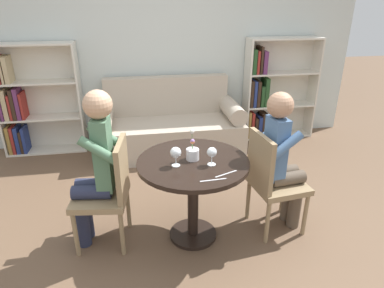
# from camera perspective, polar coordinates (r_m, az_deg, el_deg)

# --- Properties ---
(ground_plane) EXTENTS (16.00, 16.00, 0.00)m
(ground_plane) POSITION_cam_1_polar(r_m,az_deg,el_deg) (3.05, 0.16, -14.95)
(ground_plane) COLOR brown
(back_wall) EXTENTS (5.20, 0.05, 2.70)m
(back_wall) POSITION_cam_1_polar(r_m,az_deg,el_deg) (4.62, -4.74, 16.79)
(back_wall) COLOR silver
(back_wall) RESTS_ON ground_plane
(round_table) EXTENTS (0.88, 0.88, 0.72)m
(round_table) POSITION_cam_1_polar(r_m,az_deg,el_deg) (2.74, 0.18, -5.69)
(round_table) COLOR black
(round_table) RESTS_ON ground_plane
(couch) EXTENTS (1.84, 0.80, 0.92)m
(couch) POSITION_cam_1_polar(r_m,az_deg,el_deg) (4.46, -3.78, 2.74)
(couch) COLOR #B7A893
(couch) RESTS_ON ground_plane
(bookshelf_left) EXTENTS (0.99, 0.28, 1.38)m
(bookshelf_left) POSITION_cam_1_polar(r_m,az_deg,el_deg) (4.77, -25.38, 6.28)
(bookshelf_left) COLOR silver
(bookshelf_left) RESTS_ON ground_plane
(bookshelf_right) EXTENTS (0.99, 0.28, 1.38)m
(bookshelf_right) POSITION_cam_1_polar(r_m,az_deg,el_deg) (4.95, 12.86, 8.44)
(bookshelf_right) COLOR silver
(bookshelf_right) RESTS_ON ground_plane
(chair_left) EXTENTS (0.47, 0.47, 0.90)m
(chair_left) POSITION_cam_1_polar(r_m,az_deg,el_deg) (2.80, -13.68, -7.34)
(chair_left) COLOR #937A56
(chair_left) RESTS_ON ground_plane
(chair_right) EXTENTS (0.47, 0.47, 0.90)m
(chair_right) POSITION_cam_1_polar(r_m,az_deg,el_deg) (2.94, 13.10, -5.65)
(chair_right) COLOR #937A56
(chair_right) RESTS_ON ground_plane
(person_left) EXTENTS (0.44, 0.37, 1.30)m
(person_left) POSITION_cam_1_polar(r_m,az_deg,el_deg) (2.73, -15.81, -3.58)
(person_left) COLOR #282D47
(person_left) RESTS_ON ground_plane
(person_right) EXTENTS (0.44, 0.37, 1.23)m
(person_right) POSITION_cam_1_polar(r_m,az_deg,el_deg) (2.92, 14.85, -2.43)
(person_right) COLOR brown
(person_right) RESTS_ON ground_plane
(wine_glass_left) EXTENTS (0.08, 0.08, 0.15)m
(wine_glass_left) POSITION_cam_1_polar(r_m,az_deg,el_deg) (2.55, -2.74, -1.52)
(wine_glass_left) COLOR white
(wine_glass_left) RESTS_ON round_table
(wine_glass_right) EXTENTS (0.08, 0.08, 0.14)m
(wine_glass_right) POSITION_cam_1_polar(r_m,az_deg,el_deg) (2.56, 3.33, -1.47)
(wine_glass_right) COLOR white
(wine_glass_right) RESTS_ON round_table
(flower_vase) EXTENTS (0.10, 0.10, 0.24)m
(flower_vase) POSITION_cam_1_polar(r_m,az_deg,el_deg) (2.66, 0.11, -1.37)
(flower_vase) COLOR silver
(flower_vase) RESTS_ON round_table
(knife_left_setting) EXTENTS (0.19, 0.02, 0.00)m
(knife_left_setting) POSITION_cam_1_polar(r_m,az_deg,el_deg) (2.40, 3.55, -6.01)
(knife_left_setting) COLOR silver
(knife_left_setting) RESTS_ON round_table
(fork_left_setting) EXTENTS (0.18, 0.08, 0.00)m
(fork_left_setting) POSITION_cam_1_polar(r_m,az_deg,el_deg) (2.49, 5.71, -4.96)
(fork_left_setting) COLOR silver
(fork_left_setting) RESTS_ON round_table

